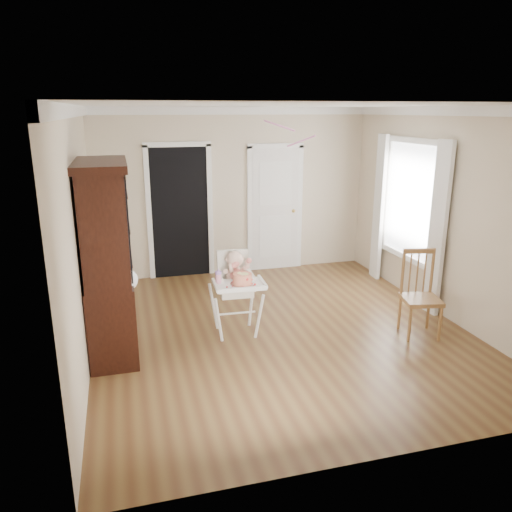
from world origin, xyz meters
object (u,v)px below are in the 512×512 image
object	(u,v)px
high_chair	(236,284)
dining_chair	(420,296)
cake	(242,279)
sippy_cup	(218,277)
china_cabinet	(108,260)

from	to	relation	value
high_chair	dining_chair	world-z (taller)	dining_chair
cake	dining_chair	size ratio (longest dim) A/B	0.27
high_chair	sippy_cup	bearing A→B (deg)	-145.79
china_cabinet	dining_chair	size ratio (longest dim) A/B	2.06
high_chair	dining_chair	xyz separation A→B (m)	(2.15, -0.60, -0.16)
high_chair	china_cabinet	distance (m)	1.50
high_chair	cake	xyz separation A→B (m)	(0.02, -0.25, 0.15)
sippy_cup	china_cabinet	bearing A→B (deg)	176.04
high_chair	sippy_cup	distance (m)	0.32
china_cabinet	dining_chair	bearing A→B (deg)	-8.56
high_chair	cake	world-z (taller)	high_chair
sippy_cup	dining_chair	xyz separation A→B (m)	(2.38, -0.46, -0.31)
cake	dining_chair	xyz separation A→B (m)	(2.12, -0.35, -0.30)
high_chair	dining_chair	distance (m)	2.24
sippy_cup	dining_chair	world-z (taller)	dining_chair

